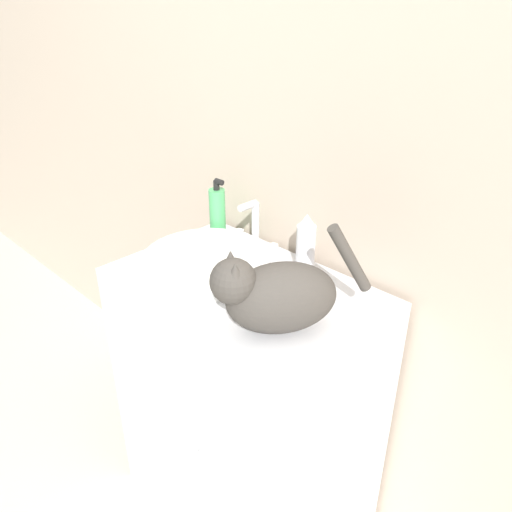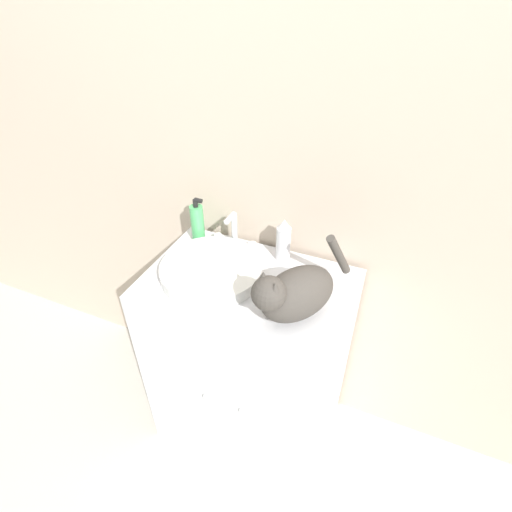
# 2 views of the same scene
# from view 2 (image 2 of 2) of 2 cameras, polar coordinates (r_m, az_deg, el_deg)

# --- Properties ---
(ground_plane) EXTENTS (8.00, 8.00, 0.00)m
(ground_plane) POSITION_cam_2_polar(r_m,az_deg,el_deg) (2.03, -3.91, -27.73)
(ground_plane) COLOR beige
(wall_back) EXTENTS (6.00, 0.05, 2.50)m
(wall_back) POSITION_cam_2_polar(r_m,az_deg,el_deg) (1.48, 3.36, 13.52)
(wall_back) COLOR #C6B29E
(wall_back) RESTS_ON ground_plane
(vanity_cabinet) EXTENTS (0.76, 0.50, 0.90)m
(vanity_cabinet) POSITION_cam_2_polar(r_m,az_deg,el_deg) (1.76, -0.95, -14.92)
(vanity_cabinet) COLOR silver
(vanity_cabinet) RESTS_ON ground_plane
(sink_basin) EXTENTS (0.37, 0.37, 0.05)m
(sink_basin) POSITION_cam_2_polar(r_m,az_deg,el_deg) (1.46, -6.40, -2.02)
(sink_basin) COLOR silver
(sink_basin) RESTS_ON vanity_cabinet
(faucet) EXTENTS (0.18, 0.08, 0.16)m
(faucet) POSITION_cam_2_polar(r_m,az_deg,el_deg) (1.58, -3.16, 3.30)
(faucet) COLOR silver
(faucet) RESTS_ON vanity_cabinet
(cat) EXTENTS (0.28, 0.36, 0.26)m
(cat) POSITION_cam_2_polar(r_m,az_deg,el_deg) (1.26, 5.48, -5.25)
(cat) COLOR #47423D
(cat) RESTS_ON vanity_cabinet
(soap_bottle) EXTENTS (0.06, 0.05, 0.20)m
(soap_bottle) POSITION_cam_2_polar(r_m,az_deg,el_deg) (1.62, -8.36, 4.69)
(soap_bottle) COLOR #4CB266
(soap_bottle) RESTS_ON vanity_cabinet
(spray_bottle) EXTENTS (0.06, 0.06, 0.18)m
(spray_bottle) POSITION_cam_2_polar(r_m,az_deg,el_deg) (1.50, 3.94, 2.24)
(spray_bottle) COLOR silver
(spray_bottle) RESTS_ON vanity_cabinet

